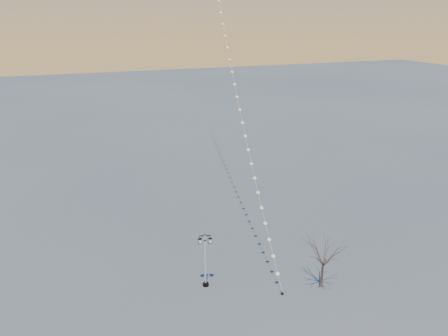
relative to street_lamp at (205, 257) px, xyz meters
name	(u,v)px	position (x,y,z in m)	size (l,w,h in m)	color
ground	(254,293)	(3.44, -2.37, -2.73)	(300.00, 300.00, 0.00)	#484A48
street_lamp	(205,257)	(0.00, 0.00, 0.00)	(1.22, 0.66, 4.94)	black
bare_tree	(324,255)	(9.07, -3.51, 0.32)	(2.65, 2.65, 4.40)	#4E3B35
kite_train	(230,36)	(8.83, 17.55, 16.52)	(7.26, 42.36, 38.67)	black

